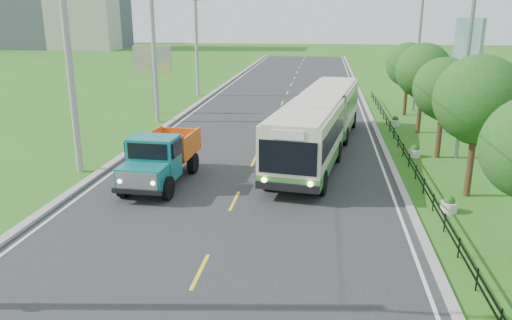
% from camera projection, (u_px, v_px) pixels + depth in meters
% --- Properties ---
extents(ground, '(240.00, 240.00, 0.00)m').
position_uv_depth(ground, '(200.00, 272.00, 15.15)').
color(ground, '#2C6818').
rests_on(ground, ground).
extents(road, '(14.00, 120.00, 0.02)m').
position_uv_depth(road, '(270.00, 128.00, 34.16)').
color(road, '#28282B').
rests_on(road, ground).
extents(curb_left, '(0.40, 120.00, 0.15)m').
position_uv_depth(curb_left, '(168.00, 124.00, 35.07)').
color(curb_left, '#9E9E99').
rests_on(curb_left, ground).
extents(curb_right, '(0.30, 120.00, 0.10)m').
position_uv_depth(curb_right, '(377.00, 131.00, 33.24)').
color(curb_right, '#9E9E99').
rests_on(curb_right, ground).
extents(edge_line_left, '(0.12, 120.00, 0.00)m').
position_uv_depth(edge_line_left, '(176.00, 125.00, 35.01)').
color(edge_line_left, silver).
rests_on(edge_line_left, road).
extents(edge_line_right, '(0.12, 120.00, 0.00)m').
position_uv_depth(edge_line_right, '(369.00, 131.00, 33.31)').
color(edge_line_right, silver).
rests_on(edge_line_right, road).
extents(centre_dash, '(0.12, 2.20, 0.00)m').
position_uv_depth(centre_dash, '(200.00, 271.00, 15.14)').
color(centre_dash, yellow).
rests_on(centre_dash, road).
extents(railing_right, '(0.04, 40.00, 0.60)m').
position_uv_depth(railing_right, '(403.00, 151.00, 27.35)').
color(railing_right, black).
rests_on(railing_right, ground).
extents(pole_near, '(3.51, 0.32, 10.00)m').
position_uv_depth(pole_near, '(71.00, 68.00, 23.33)').
color(pole_near, gray).
rests_on(pole_near, ground).
extents(pole_mid, '(3.51, 0.32, 10.00)m').
position_uv_depth(pole_mid, '(154.00, 50.00, 34.74)').
color(pole_mid, gray).
rests_on(pole_mid, ground).
extents(pole_far, '(3.51, 0.32, 10.00)m').
position_uv_depth(pole_far, '(197.00, 41.00, 46.15)').
color(pole_far, gray).
rests_on(pole_far, ground).
extents(tree_third, '(3.60, 3.62, 6.00)m').
position_uv_depth(tree_third, '(478.00, 104.00, 20.50)').
color(tree_third, '#382314').
rests_on(tree_third, ground).
extents(tree_fourth, '(3.24, 3.31, 5.40)m').
position_uv_depth(tree_fourth, '(444.00, 92.00, 26.32)').
color(tree_fourth, '#382314').
rests_on(tree_fourth, ground).
extents(tree_fifth, '(3.48, 3.52, 5.80)m').
position_uv_depth(tree_fifth, '(424.00, 73.00, 31.95)').
color(tree_fifth, '#382314').
rests_on(tree_fifth, ground).
extents(tree_back, '(3.30, 3.36, 5.50)m').
position_uv_depth(tree_back, '(408.00, 67.00, 37.71)').
color(tree_back, '#382314').
rests_on(tree_back, ground).
extents(streetlight_mid, '(3.02, 0.20, 9.07)m').
position_uv_depth(streetlight_mid, '(463.00, 67.00, 25.72)').
color(streetlight_mid, slate).
rests_on(streetlight_mid, ground).
extents(streetlight_far, '(3.02, 0.20, 9.07)m').
position_uv_depth(streetlight_far, '(416.00, 49.00, 39.03)').
color(streetlight_far, slate).
rests_on(streetlight_far, ground).
extents(planter_near, '(0.64, 0.64, 0.67)m').
position_uv_depth(planter_near, '(449.00, 205.00, 19.67)').
color(planter_near, silver).
rests_on(planter_near, ground).
extents(planter_mid, '(0.64, 0.64, 0.67)m').
position_uv_depth(planter_mid, '(415.00, 152.00, 27.28)').
color(planter_mid, silver).
rests_on(planter_mid, ground).
extents(planter_far, '(0.64, 0.64, 0.67)m').
position_uv_depth(planter_far, '(395.00, 121.00, 34.89)').
color(planter_far, silver).
rests_on(planter_far, ground).
extents(billboard_left, '(3.00, 0.20, 5.20)m').
position_uv_depth(billboard_left, '(153.00, 64.00, 38.09)').
color(billboard_left, slate).
rests_on(billboard_left, ground).
extents(billboard_right, '(0.24, 6.00, 7.30)m').
position_uv_depth(billboard_right, '(467.00, 50.00, 31.08)').
color(billboard_right, slate).
rests_on(billboard_right, ground).
extents(bus, '(5.04, 16.74, 3.19)m').
position_uv_depth(bus, '(320.00, 119.00, 27.59)').
color(bus, '#3B7C31').
rests_on(bus, ground).
extents(dump_truck, '(2.44, 5.80, 2.40)m').
position_uv_depth(dump_truck, '(161.00, 155.00, 22.68)').
color(dump_truck, '#14777D').
rests_on(dump_truck, ground).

